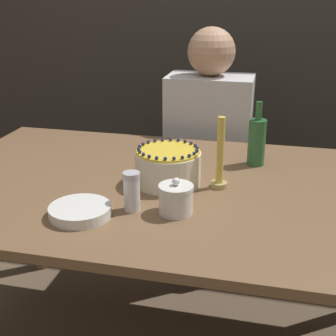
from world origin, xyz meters
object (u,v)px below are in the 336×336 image
bottle (257,141)px  sugar_bowl (176,199)px  cake (168,167)px  sugar_shaker (132,191)px  person_man_blue_shirt (208,168)px  candle (220,160)px

bottle → sugar_bowl: bearing=-113.9°
cake → bottle: bottle is taller
bottle → cake: bearing=-137.8°
sugar_shaker → person_man_blue_shirt: size_ratio=0.10×
bottle → sugar_shaker: bearing=-125.3°
cake → bottle: 0.38m
cake → person_man_blue_shirt: bearing=87.1°
sugar_bowl → cake: bearing=109.1°
cake → sugar_shaker: bearing=-104.5°
person_man_blue_shirt → cake: bearing=87.1°
sugar_bowl → bottle: 0.51m
sugar_shaker → cake: bearing=75.5°
sugar_bowl → bottle: size_ratio=0.47×
cake → sugar_shaker: 0.23m
candle → cake: bearing=-177.6°
cake → sugar_shaker: cake is taller
sugar_shaker → candle: (0.23, 0.23, 0.03)m
sugar_bowl → person_man_blue_shirt: person_man_blue_shirt is taller
cake → person_man_blue_shirt: person_man_blue_shirt is taller
sugar_bowl → bottle: bearing=66.1°
cake → sugar_bowl: bearing=-70.9°
person_man_blue_shirt → sugar_bowl: bearing=92.4°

